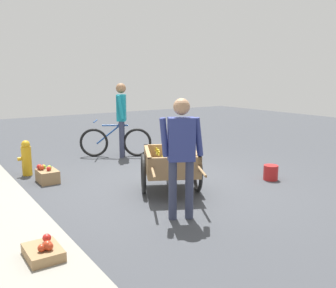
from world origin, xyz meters
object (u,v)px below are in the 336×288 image
mixed_fruit_crate (47,175)px  plastic_bucket (271,173)px  fire_hydrant (26,158)px  bicycle (116,142)px  dog (181,147)px  fruit_cart (171,166)px  cyclist_person (121,113)px  apple_crate (44,257)px  vendor_person (181,148)px

mixed_fruit_crate → plastic_bucket: bearing=-121.6°
fire_hydrant → mixed_fruit_crate: fire_hydrant is taller
mixed_fruit_crate → fire_hydrant: bearing=14.5°
bicycle → plastic_bucket: bicycle is taller
dog → fruit_cart: bearing=140.6°
fruit_cart → mixed_fruit_crate: size_ratio=4.12×
cyclist_person → mixed_fruit_crate: 2.54m
apple_crate → mixed_fruit_crate: (3.00, -0.90, 0.00)m
fruit_cart → dog: 2.52m
vendor_person → plastic_bucket: vendor_person is taller
bicycle → apple_crate: size_ratio=3.28×
fire_hydrant → fruit_cart: bearing=-144.7°
dog → apple_crate: dog is taller
vendor_person → cyclist_person: size_ratio=0.94×
vendor_person → mixed_fruit_crate: (2.69, 0.97, -0.82)m
cyclist_person → fire_hydrant: (-0.48, 2.25, -0.69)m
fire_hydrant → apple_crate: 3.76m
apple_crate → vendor_person: bearing=-80.7°
plastic_bucket → apple_crate: 4.40m
fire_hydrant → cyclist_person: bearing=-78.0°
vendor_person → bicycle: bearing=-13.9°
bicycle → cyclist_person: 0.69m
bicycle → apple_crate: 5.12m
mixed_fruit_crate → vendor_person: bearing=-160.1°
fruit_cart → dog: fruit_cart is taller
cyclist_person → fire_hydrant: size_ratio=2.52×
vendor_person → plastic_bucket: (0.60, -2.43, -0.81)m
plastic_bucket → apple_crate: apple_crate is taller
vendor_person → apple_crate: 2.07m
cyclist_person → dog: bearing=-131.7°
dog → plastic_bucket: (-2.35, -0.32, -0.14)m
cyclist_person → fire_hydrant: cyclist_person is taller
bicycle → cyclist_person: size_ratio=0.85×
fruit_cart → cyclist_person: (2.85, -0.58, 0.58)m
cyclist_person → apple_crate: cyclist_person is taller
apple_crate → fire_hydrant: bearing=-11.1°
plastic_bucket → mixed_fruit_crate: (2.10, 3.41, -0.01)m
apple_crate → plastic_bucket: bearing=-78.1°
plastic_bucket → cyclist_person: bearing=22.2°
cyclist_person → fire_hydrant: bearing=102.0°
bicycle → mixed_fruit_crate: size_ratio=3.28×
bicycle → plastic_bucket: 3.65m
fruit_cart → plastic_bucket: 1.98m
plastic_bucket → fire_hydrant: bearing=52.2°
dog → apple_crate: 5.16m
plastic_bucket → mixed_fruit_crate: size_ratio=0.61×
fruit_cart → vendor_person: 1.25m
fruit_cart → apple_crate: fruit_cart is taller
dog → apple_crate: bearing=129.2°
plastic_bucket → vendor_person: bearing=103.8°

